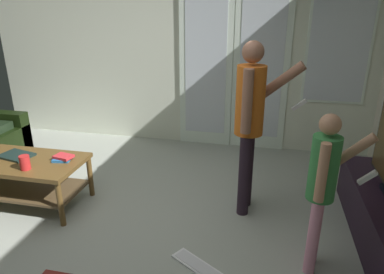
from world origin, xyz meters
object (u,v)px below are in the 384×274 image
Objects in this scene: person_adult at (251,115)px; loose_keyboard at (198,266)px; cup_near_edge at (25,163)px; book_stack at (63,158)px; person_child at (323,182)px; coffee_table at (28,172)px; laptop_closed at (16,156)px.

loose_keyboard is at bearing -107.76° from person_adult.
cup_near_edge is 0.66× the size of book_stack.
cup_near_edge is at bearing 175.86° from person_child.
coffee_table is 5.39× the size of book_stack.
person_child reaches higher than book_stack.
loose_keyboard is (-0.28, -0.88, -0.93)m from person_adult.
laptop_closed is 0.35m from cup_near_edge.
person_adult is at bearing 20.20° from laptop_closed.
person_adult is at bearing 72.24° from loose_keyboard.
person_child reaches higher than coffee_table.
person_child is 2.29m from book_stack.
person_adult is 3.53× the size of loose_keyboard.
person_adult reaches higher than book_stack.
person_child is 9.24× the size of cup_near_edge.
coffee_table is 0.67× the size of person_adult.
cup_near_edge is at bearing -27.04° from laptop_closed.
laptop_closed is (-2.19, -0.29, -0.46)m from person_adult.
laptop_closed reaches higher than coffee_table.
loose_keyboard is at bearing -16.89° from coffee_table.
person_child is (2.58, -0.34, 0.38)m from coffee_table.
cup_near_edge reaches higher than loose_keyboard.
coffee_table reaches higher than loose_keyboard.
person_child is (0.54, -0.69, -0.22)m from person_adult.
person_adult reaches higher than loose_keyboard.
coffee_table is 0.21m from laptop_closed.
coffee_table is 1.86m from loose_keyboard.
cup_near_edge is (0.27, -0.22, 0.05)m from laptop_closed.
cup_near_edge is at bearing -53.59° from coffee_table.
loose_keyboard is (-0.82, -0.19, -0.70)m from person_child.
book_stack is at bearing 156.62° from loose_keyboard.
coffee_table is 0.28m from cup_near_edge.
person_adult reaches higher than laptop_closed.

